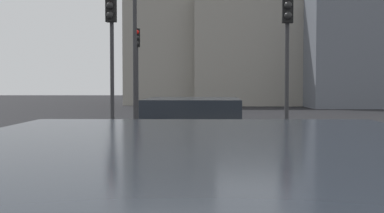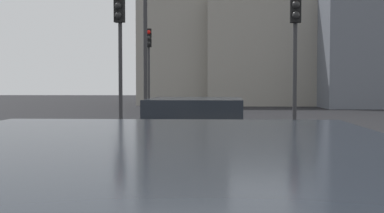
{
  "view_description": "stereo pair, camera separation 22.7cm",
  "coord_description": "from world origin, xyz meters",
  "px_view_note": "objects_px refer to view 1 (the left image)",
  "views": [
    {
      "loc": [
        0.85,
        -0.12,
        1.78
      ],
      "look_at": [
        8.17,
        -0.07,
        1.45
      ],
      "focal_mm": 48.08,
      "sensor_mm": 36.0,
      "label": 1
    },
    {
      "loc": [
        0.86,
        -0.35,
        1.78
      ],
      "look_at": [
        8.17,
        -0.07,
        1.45
      ],
      "focal_mm": 48.08,
      "sensor_mm": 36.0,
      "label": 2
    }
  ],
  "objects_px": {
    "traffic_light_near_right": "(287,35)",
    "traffic_light_near_left": "(111,35)",
    "traffic_light_far_left": "(137,55)",
    "street_lamp_kerbside": "(135,30)",
    "car_black_lead": "(193,143)"
  },
  "relations": [
    {
      "from": "traffic_light_near_right",
      "to": "traffic_light_near_left",
      "type": "bearing_deg",
      "value": -96.33
    },
    {
      "from": "traffic_light_near_left",
      "to": "traffic_light_near_right",
      "type": "relative_size",
      "value": 1.03
    },
    {
      "from": "traffic_light_far_left",
      "to": "street_lamp_kerbside",
      "type": "xyz_separation_m",
      "value": [
        -4.58,
        -0.43,
        0.71
      ]
    },
    {
      "from": "street_lamp_kerbside",
      "to": "traffic_light_near_right",
      "type": "bearing_deg",
      "value": -145.23
    },
    {
      "from": "traffic_light_near_left",
      "to": "traffic_light_far_left",
      "type": "relative_size",
      "value": 0.99
    },
    {
      "from": "car_black_lead",
      "to": "traffic_light_near_right",
      "type": "relative_size",
      "value": 1.02
    },
    {
      "from": "traffic_light_near_left",
      "to": "traffic_light_near_right",
      "type": "distance_m",
      "value": 4.89
    },
    {
      "from": "traffic_light_near_left",
      "to": "street_lamp_kerbside",
      "type": "distance_m",
      "value": 6.08
    },
    {
      "from": "traffic_light_near_right",
      "to": "traffic_light_far_left",
      "type": "relative_size",
      "value": 0.96
    },
    {
      "from": "car_black_lead",
      "to": "traffic_light_far_left",
      "type": "relative_size",
      "value": 0.98
    },
    {
      "from": "traffic_light_near_left",
      "to": "street_lamp_kerbside",
      "type": "height_order",
      "value": "street_lamp_kerbside"
    },
    {
      "from": "traffic_light_near_right",
      "to": "street_lamp_kerbside",
      "type": "relative_size",
      "value": 0.65
    },
    {
      "from": "traffic_light_near_right",
      "to": "traffic_light_far_left",
      "type": "xyz_separation_m",
      "value": [
        11.55,
        5.27,
        0.13
      ]
    },
    {
      "from": "traffic_light_near_left",
      "to": "traffic_light_far_left",
      "type": "distance_m",
      "value": 10.62
    },
    {
      "from": "street_lamp_kerbside",
      "to": "traffic_light_far_left",
      "type": "bearing_deg",
      "value": 5.35
    }
  ]
}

